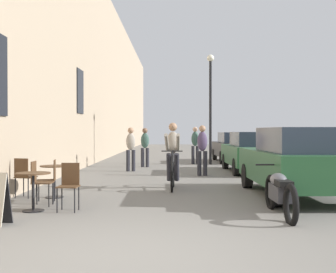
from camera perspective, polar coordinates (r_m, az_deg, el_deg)
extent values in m
plane|color=slate|center=(5.55, -3.78, -14.92)|extent=(88.00, 88.00, 0.00)
cube|color=tan|center=(19.94, -10.64, 9.46)|extent=(0.50, 68.00, 9.06)
cube|color=black|center=(17.56, -11.19, 5.68)|extent=(0.04, 1.10, 1.70)
cylinder|color=black|center=(8.76, -16.87, -9.08)|extent=(0.40, 0.40, 0.02)
cylinder|color=black|center=(8.71, -16.88, -6.82)|extent=(0.05, 0.05, 0.67)
cylinder|color=#4C331E|center=(8.67, -16.89, -4.53)|extent=(0.64, 0.64, 0.02)
cylinder|color=black|center=(8.36, -11.87, -8.04)|extent=(0.02, 0.02, 0.45)
cylinder|color=black|center=(8.44, -14.02, -7.96)|extent=(0.02, 0.02, 0.45)
cylinder|color=black|center=(8.67, -11.36, -7.72)|extent=(0.02, 0.02, 0.45)
cylinder|color=black|center=(8.75, -13.44, -7.65)|extent=(0.02, 0.02, 0.45)
cube|color=#4C331E|center=(8.52, -12.68, -6.28)|extent=(0.39, 0.39, 0.02)
cube|color=#4C331E|center=(8.67, -12.38, -4.70)|extent=(0.34, 0.03, 0.42)
cylinder|color=black|center=(9.41, -14.54, -7.06)|extent=(0.02, 0.02, 0.45)
cylinder|color=black|center=(9.10, -15.02, -7.33)|extent=(0.02, 0.02, 0.45)
cylinder|color=black|center=(9.49, -16.45, -7.01)|extent=(0.02, 0.02, 0.45)
cylinder|color=black|center=(9.18, -16.99, -7.27)|extent=(0.02, 0.02, 0.45)
cube|color=#4C331E|center=(9.27, -15.75, -5.73)|extent=(0.39, 0.39, 0.02)
cube|color=#4C331E|center=(9.29, -16.84, -4.35)|extent=(0.03, 0.34, 0.42)
cylinder|color=black|center=(10.38, -14.33, -7.53)|extent=(0.40, 0.40, 0.02)
cylinder|color=black|center=(10.34, -14.34, -5.63)|extent=(0.05, 0.05, 0.67)
cylinder|color=#4C331E|center=(10.31, -14.34, -3.69)|extent=(0.64, 0.64, 0.02)
cylinder|color=black|center=(10.76, -18.01, -6.10)|extent=(0.02, 0.02, 0.45)
cylinder|color=black|center=(10.59, -16.53, -6.20)|extent=(0.02, 0.02, 0.45)
cylinder|color=black|center=(10.49, -18.97, -6.28)|extent=(0.02, 0.02, 0.45)
cylinder|color=black|center=(10.32, -17.47, -6.39)|extent=(0.02, 0.02, 0.45)
cube|color=#4C331E|center=(10.51, -17.75, -4.97)|extent=(0.46, 0.46, 0.02)
cube|color=#4C331E|center=(10.34, -18.29, -3.84)|extent=(0.34, 0.10, 0.42)
cylinder|color=black|center=(9.57, -16.43, -6.94)|extent=(0.02, 0.02, 0.45)
cylinder|color=black|center=(9.89, -16.22, -6.69)|extent=(0.02, 0.02, 0.45)
cylinder|color=black|center=(9.54, -14.49, -6.96)|extent=(0.02, 0.02, 0.45)
cylinder|color=black|center=(9.86, -14.34, -6.71)|extent=(0.02, 0.02, 0.45)
cube|color=#4C331E|center=(9.68, -15.37, -5.45)|extent=(0.44, 0.44, 0.02)
cube|color=#4C331E|center=(9.65, -14.31, -4.16)|extent=(0.08, 0.34, 0.42)
torus|color=black|center=(10.94, 0.51, -5.40)|extent=(0.07, 0.71, 0.71)
torus|color=black|center=(11.99, 0.68, -4.86)|extent=(0.07, 0.71, 0.71)
cylinder|color=black|center=(11.87, 0.67, -3.54)|extent=(0.04, 0.22, 0.58)
cylinder|color=black|center=(11.35, 0.59, -2.04)|extent=(0.06, 0.83, 0.14)
cylinder|color=black|center=(10.94, 0.51, -3.64)|extent=(0.04, 0.09, 0.67)
cylinder|color=black|center=(11.48, 0.60, -4.91)|extent=(0.07, 1.00, 0.12)
cylinder|color=black|center=(10.94, 0.52, -1.88)|extent=(0.52, 0.04, 0.03)
ellipsoid|color=black|center=(11.76, 0.65, -2.04)|extent=(0.12, 0.24, 0.06)
ellipsoid|color=#9E9384|center=(11.67, 0.64, -0.71)|extent=(0.35, 0.36, 0.59)
sphere|color=#A57A5B|center=(11.63, 0.64, 1.23)|extent=(0.22, 0.22, 0.22)
cylinder|color=#26262D|center=(11.63, 1.12, -3.95)|extent=(0.14, 0.40, 0.75)
cylinder|color=#26262D|center=(11.63, 0.13, -3.95)|extent=(0.14, 0.40, 0.75)
cylinder|color=#9E9384|center=(11.28, 1.30, -0.79)|extent=(0.10, 0.75, 0.48)
cylinder|color=#9E9384|center=(11.29, -0.15, -0.79)|extent=(0.13, 0.75, 0.48)
cylinder|color=#26262D|center=(14.93, 4.79, -3.45)|extent=(0.14, 0.14, 0.82)
cylinder|color=#26262D|center=(14.89, 4.03, -3.46)|extent=(0.14, 0.14, 0.82)
ellipsoid|color=#4C3D5B|center=(14.87, 4.41, -0.62)|extent=(0.37, 0.28, 0.65)
sphere|color=#A57A5B|center=(14.87, 4.42, 1.01)|extent=(0.22, 0.22, 0.22)
cylinder|color=#26262D|center=(16.54, -5.14, -3.10)|extent=(0.14, 0.14, 0.79)
cylinder|color=#26262D|center=(16.55, -4.45, -3.10)|extent=(0.14, 0.14, 0.79)
ellipsoid|color=#9E9384|center=(16.52, -4.80, -0.65)|extent=(0.37, 0.29, 0.63)
sphere|color=#A57A5B|center=(16.51, -4.80, 0.78)|extent=(0.22, 0.22, 0.22)
cylinder|color=#26262D|center=(18.44, -3.28, -2.71)|extent=(0.14, 0.14, 0.79)
cylinder|color=#26262D|center=(18.43, -2.66, -2.71)|extent=(0.14, 0.14, 0.79)
ellipsoid|color=#38564C|center=(18.40, -2.97, -0.51)|extent=(0.34, 0.25, 0.62)
sphere|color=brown|center=(18.40, -2.97, 0.77)|extent=(0.22, 0.22, 0.22)
cylinder|color=#26262D|center=(20.08, 3.21, -2.38)|extent=(0.14, 0.14, 0.82)
cylinder|color=#26262D|center=(20.10, 3.78, -2.38)|extent=(0.14, 0.14, 0.82)
ellipsoid|color=#38564C|center=(20.06, 3.50, -0.29)|extent=(0.35, 0.26, 0.65)
sphere|color=tan|center=(20.06, 3.50, 0.91)|extent=(0.22, 0.22, 0.22)
cylinder|color=black|center=(19.93, 5.46, 3.03)|extent=(0.12, 0.12, 4.60)
sphere|color=silver|center=(20.18, 5.47, 9.97)|extent=(0.32, 0.32, 0.32)
cube|color=#23512D|center=(10.64, 15.98, -3.72)|extent=(1.93, 4.45, 0.72)
cube|color=#283342|center=(10.11, 16.85, -0.40)|extent=(1.59, 2.42, 0.53)
cylinder|color=black|center=(11.89, 10.10, -4.98)|extent=(0.22, 0.64, 0.64)
cylinder|color=black|center=(12.30, 17.75, -4.81)|extent=(0.22, 0.64, 0.64)
cylinder|color=black|center=(9.06, 13.55, -6.77)|extent=(0.22, 0.64, 0.64)
cube|color=#23512D|center=(16.43, 10.66, -2.31)|extent=(1.77, 4.13, 0.67)
cube|color=#283342|center=(15.93, 11.00, -0.31)|extent=(1.46, 2.24, 0.50)
cylinder|color=black|center=(17.66, 7.35, -3.18)|extent=(0.20, 0.59, 0.59)
cylinder|color=black|center=(17.93, 12.27, -3.13)|extent=(0.20, 0.59, 0.59)
cylinder|color=black|center=(14.99, 8.72, -3.88)|extent=(0.20, 0.59, 0.59)
cylinder|color=black|center=(15.30, 14.47, -3.80)|extent=(0.20, 0.59, 0.59)
cube|color=black|center=(21.79, 8.42, -1.60)|extent=(1.81, 4.08, 0.66)
cube|color=#283342|center=(21.30, 8.64, -0.12)|extent=(1.47, 2.22, 0.49)
cylinder|color=black|center=(23.01, 5.99, -2.29)|extent=(0.21, 0.59, 0.58)
cylinder|color=black|center=(23.25, 9.71, -2.26)|extent=(0.21, 0.59, 0.58)
cylinder|color=black|center=(20.38, 6.94, -2.68)|extent=(0.21, 0.59, 0.58)
cylinder|color=black|center=(20.65, 11.12, -2.64)|extent=(0.21, 0.59, 0.58)
torus|color=black|center=(8.89, 13.00, -7.03)|extent=(0.09, 0.69, 0.69)
torus|color=black|center=(7.50, 15.45, -8.49)|extent=(0.10, 0.70, 0.70)
cube|color=#333338|center=(8.18, 14.12, -7.01)|extent=(0.24, 0.76, 0.28)
ellipsoid|color=#595960|center=(8.25, 13.96, -5.40)|extent=(0.28, 0.52, 0.24)
cube|color=black|center=(7.88, 14.61, -5.83)|extent=(0.24, 0.44, 0.10)
cylinder|color=black|center=(8.74, 13.15, -3.54)|extent=(0.62, 0.03, 0.03)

